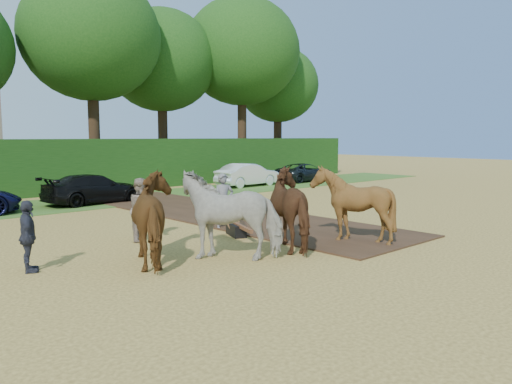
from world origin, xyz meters
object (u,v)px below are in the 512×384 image
at_px(spectator_far, 28,237).
at_px(spectator_near, 142,209).
at_px(plough_team, 264,210).
at_px(parked_cars, 104,187).

bearing_deg(spectator_far, spectator_near, -51.02).
bearing_deg(plough_team, spectator_far, 158.80).
relative_size(plough_team, parked_cars, 0.22).
distance_m(spectator_near, spectator_far, 4.01).
relative_size(spectator_far, plough_team, 0.21).
xyz_separation_m(spectator_far, parked_cars, (7.14, 10.89, -0.14)).
distance_m(spectator_far, parked_cars, 13.02).
height_order(spectator_near, plough_team, plough_team).
relative_size(spectator_near, parked_cars, 0.05).
distance_m(spectator_near, plough_team, 3.92).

